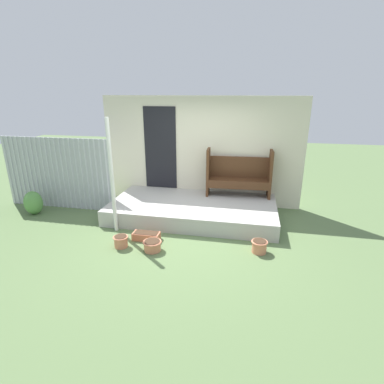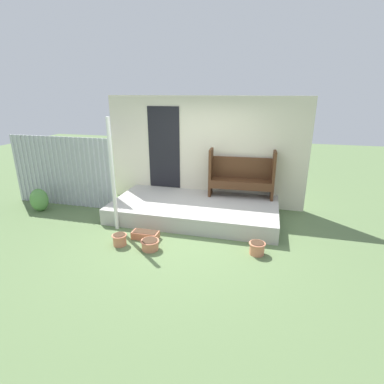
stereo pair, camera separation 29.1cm
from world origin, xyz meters
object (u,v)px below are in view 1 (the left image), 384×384
at_px(flower_pot_right, 259,246).
at_px(planter_box_rect, 146,236).
at_px(support_post, 112,177).
at_px(bench, 239,174).
at_px(flower_pot_left, 121,241).
at_px(shrub_by_fence, 33,203).
at_px(flower_pot_middle, 152,245).

distance_m(flower_pot_right, planter_box_rect, 2.11).
bearing_deg(flower_pot_right, support_post, 173.40).
relative_size(support_post, bench, 1.50).
bearing_deg(flower_pot_left, bench, 49.47).
distance_m(support_post, shrub_by_fence, 2.42).
distance_m(support_post, planter_box_rect, 1.31).
height_order(flower_pot_right, planter_box_rect, flower_pot_right).
bearing_deg(support_post, flower_pot_right, -6.60).
xyz_separation_m(planter_box_rect, shrub_by_fence, (-2.96, 0.70, 0.20)).
distance_m(bench, planter_box_rect, 2.65).
xyz_separation_m(flower_pot_left, planter_box_rect, (0.36, 0.35, -0.04)).
bearing_deg(flower_pot_middle, bench, 59.52).
bearing_deg(shrub_by_fence, support_post, -11.05).
bearing_deg(support_post, flower_pot_left, -58.44).
bearing_deg(flower_pot_middle, support_post, 147.05).
distance_m(flower_pot_middle, shrub_by_fence, 3.38).
bearing_deg(bench, shrub_by_fence, -167.65).
xyz_separation_m(bench, flower_pot_right, (0.50, -2.00, -0.75)).
bearing_deg(planter_box_rect, flower_pot_middle, -56.34).
bearing_deg(support_post, bench, 35.49).
relative_size(planter_box_rect, shrub_by_fence, 0.94).
distance_m(bench, flower_pot_right, 2.20).
bearing_deg(flower_pot_middle, shrub_by_fence, 161.50).
relative_size(flower_pot_left, shrub_by_fence, 0.51).
relative_size(bench, flower_pot_left, 5.38).
bearing_deg(planter_box_rect, support_post, 159.91).
height_order(bench, planter_box_rect, bench).
bearing_deg(planter_box_rect, flower_pot_left, -135.41).
relative_size(support_post, flower_pot_right, 7.72).
bearing_deg(flower_pot_middle, flower_pot_right, 9.45).
distance_m(bench, shrub_by_fence, 4.77).
height_order(support_post, shrub_by_fence, support_post).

